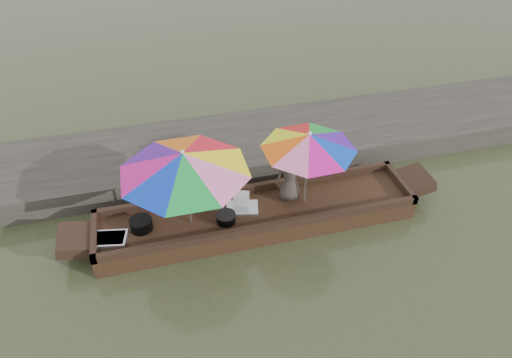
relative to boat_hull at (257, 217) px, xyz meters
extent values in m
plane|color=#384226|center=(0.00, 0.00, -0.17)|extent=(80.00, 80.00, 0.00)
cube|color=#2D2B26|center=(0.00, 2.20, 0.08)|extent=(22.00, 2.20, 0.50)
cube|color=black|center=(0.00, 0.00, 0.00)|extent=(5.86, 1.20, 0.35)
cylinder|color=black|center=(-2.08, 0.05, 0.28)|extent=(0.39, 0.39, 0.21)
cube|color=silver|center=(-2.63, -0.13, 0.22)|extent=(0.64, 0.50, 0.09)
cube|color=silver|center=(-0.27, 0.08, 0.21)|extent=(0.65, 0.52, 0.06)
cylinder|color=black|center=(-0.62, -0.15, 0.25)|extent=(0.33, 0.33, 0.16)
cube|color=silver|center=(-0.25, 0.21, 0.30)|extent=(0.34, 0.30, 0.26)
imported|color=#3E3630|center=(0.66, 0.19, 0.72)|extent=(0.54, 0.36, 1.08)
camera|label=1|loc=(-1.59, -5.99, 5.85)|focal=32.00mm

